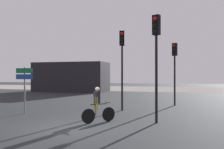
# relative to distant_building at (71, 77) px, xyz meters

# --- Properties ---
(ground_plane) EXTENTS (120.00, 120.00, 0.00)m
(ground_plane) POSITION_rel_distant_building_xyz_m (10.40, -21.59, -1.96)
(ground_plane) COLOR black
(water_strip) EXTENTS (80.00, 16.00, 0.01)m
(water_strip) POSITION_rel_distant_building_xyz_m (10.40, 10.00, -1.96)
(water_strip) COLOR #9E937F
(water_strip) RESTS_ON ground
(distant_building) EXTENTS (9.93, 4.00, 3.92)m
(distant_building) POSITION_rel_distant_building_xyz_m (0.00, 0.00, 0.00)
(distant_building) COLOR black
(distant_building) RESTS_ON ground
(traffic_light_far_right) EXTENTS (0.39, 0.41, 4.46)m
(traffic_light_far_right) POSITION_rel_distant_building_xyz_m (14.31, -12.43, 1.14)
(traffic_light_far_right) COLOR black
(traffic_light_far_right) RESTS_ON ground
(traffic_light_center) EXTENTS (0.36, 0.38, 4.88)m
(traffic_light_center) POSITION_rel_distant_building_xyz_m (11.37, -16.00, 1.40)
(traffic_light_center) COLOR black
(traffic_light_center) RESTS_ON ground
(traffic_light_near_right) EXTENTS (0.38, 0.40, 4.87)m
(traffic_light_near_right) POSITION_rel_distant_building_xyz_m (13.86, -19.44, 1.40)
(traffic_light_near_right) COLOR black
(traffic_light_near_right) RESTS_ON ground
(direction_sign_post) EXTENTS (1.10, 0.14, 2.60)m
(direction_sign_post) POSITION_rel_distant_building_xyz_m (6.46, -18.85, -0.16)
(direction_sign_post) COLOR slate
(direction_sign_post) RESTS_ON ground
(cyclist) EXTENTS (1.16, 1.31, 1.62)m
(cyclist) POSITION_rel_distant_building_xyz_m (11.29, -20.12, -1.14)
(cyclist) COLOR black
(cyclist) RESTS_ON ground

